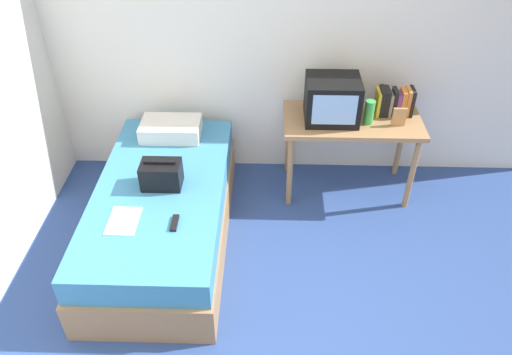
% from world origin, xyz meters
% --- Properties ---
extents(ground_plane, '(8.00, 8.00, 0.00)m').
position_xyz_m(ground_plane, '(0.00, 0.00, 0.00)').
color(ground_plane, '#2D4784').
extents(wall_back, '(5.20, 0.10, 2.60)m').
position_xyz_m(wall_back, '(0.00, 2.00, 1.30)').
color(wall_back, silver).
rests_on(wall_back, ground).
extents(bed, '(1.00, 2.00, 0.55)m').
position_xyz_m(bed, '(-0.85, 0.89, 0.27)').
color(bed, '#9E754C').
rests_on(bed, ground).
extents(desk, '(1.16, 0.60, 0.75)m').
position_xyz_m(desk, '(0.68, 1.60, 0.65)').
color(desk, '#9E754C').
rests_on(desk, ground).
extents(tv, '(0.44, 0.39, 0.36)m').
position_xyz_m(tv, '(0.49, 1.59, 0.93)').
color(tv, black).
rests_on(tv, desk).
extents(water_bottle, '(0.08, 0.08, 0.20)m').
position_xyz_m(water_bottle, '(0.80, 1.53, 0.85)').
color(water_bottle, green).
rests_on(water_bottle, desk).
extents(book_row, '(0.31, 0.17, 0.23)m').
position_xyz_m(book_row, '(1.03, 1.69, 0.86)').
color(book_row, gold).
rests_on(book_row, desk).
extents(picture_frame, '(0.11, 0.02, 0.16)m').
position_xyz_m(picture_frame, '(1.04, 1.50, 0.83)').
color(picture_frame, '#B27F4C').
rests_on(picture_frame, desk).
extents(pillow, '(0.51, 0.34, 0.14)m').
position_xyz_m(pillow, '(-0.87, 1.60, 0.61)').
color(pillow, silver).
rests_on(pillow, bed).
extents(handbag, '(0.30, 0.20, 0.22)m').
position_xyz_m(handbag, '(-0.83, 0.90, 0.65)').
color(handbag, black).
rests_on(handbag, bed).
extents(magazine, '(0.21, 0.29, 0.01)m').
position_xyz_m(magazine, '(-1.03, 0.49, 0.55)').
color(magazine, white).
rests_on(magazine, bed).
extents(remote_dark, '(0.04, 0.16, 0.02)m').
position_xyz_m(remote_dark, '(-0.67, 0.47, 0.56)').
color(remote_dark, black).
rests_on(remote_dark, bed).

